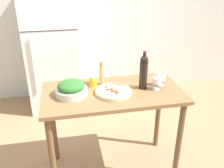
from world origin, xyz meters
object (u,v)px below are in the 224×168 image
object	(u,v)px
wine_glass_far	(161,78)
salad_bowl	(71,89)
salt_canister	(93,81)
pepper_mill	(102,73)
homemade_pizza	(114,91)
wine_bottle	(144,71)
refrigerator	(53,52)
wine_glass_near	(157,81)

from	to	relation	value
wine_glass_far	salad_bowl	distance (m)	0.87
salt_canister	wine_glass_far	bearing A→B (deg)	-9.80
pepper_mill	wine_glass_far	bearing A→B (deg)	-14.10
salad_bowl	homemade_pizza	xyz separation A→B (m)	(0.39, -0.04, -0.05)
wine_bottle	refrigerator	bearing A→B (deg)	119.59
wine_glass_far	salt_canister	distance (m)	0.66
homemade_pizza	salt_canister	size ratio (longest dim) A/B	3.00
wine_bottle	wine_glass_near	distance (m)	0.16
wine_glass_near	homemade_pizza	world-z (taller)	wine_glass_near
wine_bottle	homemade_pizza	world-z (taller)	wine_bottle
refrigerator	pepper_mill	size ratio (longest dim) A/B	7.00
wine_glass_far	pepper_mill	world-z (taller)	pepper_mill
refrigerator	wine_glass_near	size ratio (longest dim) A/B	14.76
refrigerator	salt_canister	world-z (taller)	refrigerator
wine_glass_near	salt_canister	distance (m)	0.61
homemade_pizza	wine_bottle	bearing A→B (deg)	9.24
wine_bottle	homemade_pizza	bearing A→B (deg)	-170.76
wine_glass_far	homemade_pizza	xyz separation A→B (m)	(-0.48, -0.07, -0.07)
wine_glass_near	salt_canister	xyz separation A→B (m)	(-0.58, 0.19, -0.03)
pepper_mill	salad_bowl	xyz separation A→B (m)	(-0.31, -0.17, -0.06)
wine_glass_near	wine_bottle	bearing A→B (deg)	156.74
wine_bottle	wine_glass_near	bearing A→B (deg)	-23.26
homemade_pizza	salt_canister	xyz separation A→B (m)	(-0.17, 0.18, 0.04)
homemade_pizza	salt_canister	world-z (taller)	salt_canister
wine_glass_far	homemade_pizza	world-z (taller)	wine_glass_far
refrigerator	wine_glass_far	bearing A→B (deg)	-54.91
pepper_mill	refrigerator	bearing A→B (deg)	110.14
wine_glass_far	salt_canister	world-z (taller)	wine_glass_far
pepper_mill	homemade_pizza	bearing A→B (deg)	-69.64
refrigerator	pepper_mill	distance (m)	1.48
wine_glass_far	salad_bowl	size ratio (longest dim) A/B	0.41
wine_glass_near	salt_canister	size ratio (longest dim) A/B	1.05
wine_bottle	salt_canister	size ratio (longest dim) A/B	3.29
wine_bottle	wine_glass_near	size ratio (longest dim) A/B	3.13
wine_glass_near	homemade_pizza	size ratio (longest dim) A/B	0.35
refrigerator	wine_bottle	xyz separation A→B (m)	(0.88, -1.54, 0.25)
salad_bowl	salt_canister	xyz separation A→B (m)	(0.22, 0.14, -0.01)
refrigerator	homemade_pizza	distance (m)	1.69
refrigerator	homemade_pizza	bearing A→B (deg)	-69.83
salad_bowl	homemade_pizza	size ratio (longest dim) A/B	0.85
refrigerator	salad_bowl	distance (m)	1.57
wine_glass_far	salad_bowl	world-z (taller)	salad_bowl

